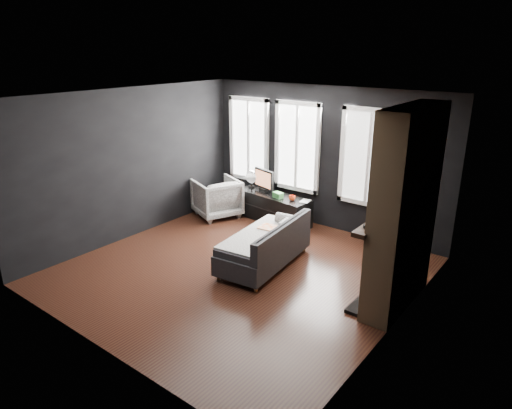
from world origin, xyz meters
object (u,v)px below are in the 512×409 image
Objects in this scene: sofa at (264,243)px; mantel_vase at (398,201)px; book at (302,195)px; media_console at (273,208)px; monitor at (264,179)px; mug at (292,197)px; armchair at (217,196)px.

sofa is 2.18m from mantel_vase.
sofa is at bearing -77.69° from book.
book is at bearing 6.84° from media_console.
book is (0.65, 0.00, 0.39)m from media_console.
monitor is at bearing 160.72° from mantel_vase.
media_console is 12.88× the size of mug.
mug is at bearing 6.12° from monitor.
book is (1.76, 0.47, 0.24)m from armchair.
mug is (0.49, -0.08, 0.34)m from media_console.
media_console is 0.76m from book.
armchair is 5.13× the size of mantel_vase.
armchair is 1.49× the size of monitor.
book is (0.94, -0.06, -0.15)m from monitor.
book is at bearing 128.12° from armchair.
mantel_vase is at bearing -2.96° from monitor.
monitor reaches higher than armchair.
mantel_vase reaches higher than sofa.
monitor is 3.44× the size of mantel_vase.
book is (0.16, 0.08, 0.05)m from mug.
sofa is 1.75m from book.
sofa is 2.45m from armchair.
monitor is at bearing 146.17° from armchair.
book is at bearing 26.39° from mug.
monitor is at bearing 174.25° from media_console.
sofa is at bearing -36.88° from monitor.
media_console is 2.79× the size of monitor.
monitor is 2.60× the size of book.
mantel_vase is (1.87, 0.64, 0.93)m from sofa.
sofa is 2.23m from monitor.
mug is at bearing 101.82° from sofa.
mantel_vase is (2.89, -1.05, 1.03)m from media_console.
armchair is at bearing 143.88° from sofa.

